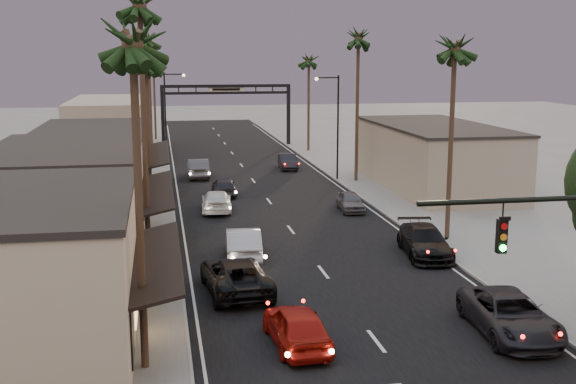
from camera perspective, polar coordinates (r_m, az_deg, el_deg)
name	(u,v)px	position (r m, az deg, el deg)	size (l,w,h in m)	color
ground	(263,194)	(56.43, -1.97, -0.14)	(200.00, 200.00, 0.00)	slate
road	(255,183)	(61.30, -2.64, 0.74)	(14.00, 120.00, 0.02)	black
sidewalk_left	(142,172)	(67.70, -11.43, 1.54)	(5.00, 92.00, 0.12)	slate
sidewalk_right	(343,167)	(69.87, 4.35, 2.01)	(5.00, 92.00, 0.12)	slate
storefront_near	(22,274)	(28.46, -20.24, -6.13)	(8.00, 12.00, 5.50)	#C3B895
storefront_mid	(68,200)	(41.92, -17.01, -0.62)	(8.00, 14.00, 5.50)	gray
storefront_far	(93,163)	(57.66, -15.18, 2.24)	(8.00, 16.00, 5.00)	#C3B895
storefront_dist	(111,127)	(80.37, -13.84, 5.00)	(8.00, 20.00, 6.00)	gray
building_right	(434,158)	(59.60, 11.47, 2.68)	(8.00, 18.00, 5.00)	gray
arch	(226,99)	(85.36, -4.90, 7.30)	(15.20, 0.40, 7.27)	black
streetlight_right	(335,119)	(61.87, 3.72, 5.80)	(2.13, 0.30, 9.00)	black
streetlight_left	(168,110)	(73.04, -9.46, 6.44)	(2.13, 0.30, 9.00)	black
palm_la	(132,31)	(23.86, -12.21, 12.32)	(3.20, 3.20, 13.20)	#38281C
palm_lc	(146,58)	(50.84, -11.18, 10.34)	(3.20, 3.20, 12.20)	#38281C
palm_ld	(148,36)	(69.86, -11.01, 12.02)	(3.20, 3.20, 14.20)	#38281C
palm_ra	(455,41)	(42.19, 13.07, 11.53)	(3.20, 3.20, 13.20)	#38281C
palm_rb	(359,33)	(61.12, 5.59, 12.36)	(3.20, 3.20, 14.20)	#38281C
palm_rc	(309,57)	(80.54, 1.66, 10.64)	(3.20, 3.20, 12.20)	#38281C
palm_far	(153,48)	(92.84, -10.64, 11.09)	(3.20, 3.20, 13.20)	#38281C
oncoming_red	(297,326)	(27.28, 0.69, -10.53)	(1.87, 4.64, 1.58)	#9C120B
oncoming_pickup	(236,276)	(33.15, -4.15, -6.60)	(2.69, 5.84, 1.62)	black
oncoming_silver	(243,243)	(38.49, -3.56, -4.07)	(1.79, 5.13, 1.69)	#A6A5AB
oncoming_white	(217,201)	(50.25, -5.67, -0.72)	(2.02, 4.96, 1.44)	silver
oncoming_dgrey	(224,187)	(55.71, -5.08, 0.43)	(1.69, 4.21, 1.43)	black
oncoming_grey_far	(198,168)	(64.17, -7.12, 1.87)	(1.77, 5.07, 1.67)	#424246
curbside_near	(510,315)	(29.63, 17.12, -9.26)	(2.64, 5.71, 1.59)	black
curbside_black	(425,241)	(39.68, 10.74, -3.85)	(2.25, 5.54, 1.61)	black
curbside_grey	(350,201)	(50.31, 4.95, -0.75)	(1.57, 3.91, 1.33)	#4F4F54
curbside_far	(288,162)	(68.46, -0.02, 2.42)	(1.53, 4.40, 1.45)	black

